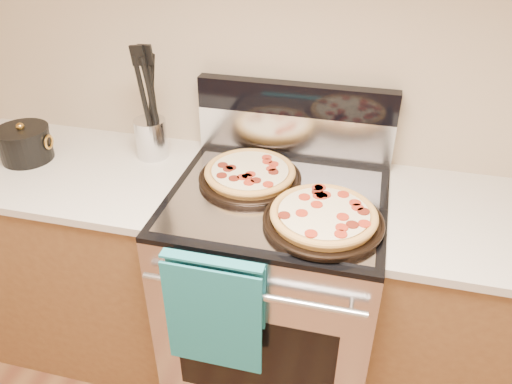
% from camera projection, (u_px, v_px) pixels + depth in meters
% --- Properties ---
extents(wall_back, '(4.00, 0.00, 4.00)m').
position_uv_depth(wall_back, '(300.00, 45.00, 1.80)').
color(wall_back, '#C5AF8E').
rests_on(wall_back, ground).
extents(range_body, '(0.76, 0.68, 0.90)m').
position_uv_depth(range_body, '(275.00, 293.00, 2.01)').
color(range_body, '#B7B7BC').
rests_on(range_body, ground).
extents(oven_window, '(0.56, 0.01, 0.40)m').
position_uv_depth(oven_window, '(254.00, 360.00, 1.73)').
color(oven_window, black).
rests_on(oven_window, range_body).
extents(cooktop, '(0.76, 0.68, 0.02)m').
position_uv_depth(cooktop, '(277.00, 198.00, 1.76)').
color(cooktop, black).
rests_on(cooktop, range_body).
extents(backsplash_lower, '(0.76, 0.06, 0.18)m').
position_uv_depth(backsplash_lower, '(294.00, 135.00, 1.95)').
color(backsplash_lower, silver).
rests_on(backsplash_lower, cooktop).
extents(backsplash_upper, '(0.76, 0.06, 0.12)m').
position_uv_depth(backsplash_upper, '(296.00, 99.00, 1.87)').
color(backsplash_upper, black).
rests_on(backsplash_upper, backsplash_lower).
extents(oven_handle, '(0.70, 0.03, 0.03)m').
position_uv_depth(oven_handle, '(251.00, 295.00, 1.51)').
color(oven_handle, silver).
rests_on(oven_handle, range_body).
extents(dish_towel, '(0.32, 0.05, 0.42)m').
position_uv_depth(dish_towel, '(215.00, 311.00, 1.59)').
color(dish_towel, '#1B5F87').
rests_on(dish_towel, oven_handle).
extents(foil_sheet, '(0.70, 0.55, 0.01)m').
position_uv_depth(foil_sheet, '(276.00, 200.00, 1.72)').
color(foil_sheet, gray).
rests_on(foil_sheet, cooktop).
extents(cabinet_left, '(1.00, 0.62, 0.88)m').
position_uv_depth(cabinet_left, '(83.00, 256.00, 2.21)').
color(cabinet_left, brown).
rests_on(cabinet_left, ground).
extents(countertop_left, '(1.02, 0.64, 0.03)m').
position_uv_depth(countertop_left, '(61.00, 168.00, 1.97)').
color(countertop_left, beige).
rests_on(countertop_left, cabinet_left).
extents(cabinet_right, '(1.00, 0.62, 0.88)m').
position_uv_depth(cabinet_right, '(507.00, 331.00, 1.86)').
color(cabinet_right, brown).
rests_on(cabinet_right, ground).
extents(pepperoni_pizza_back, '(0.49, 0.49, 0.05)m').
position_uv_depth(pepperoni_pizza_back, '(250.00, 174.00, 1.82)').
color(pepperoni_pizza_back, '#B17536').
rests_on(pepperoni_pizza_back, foil_sheet).
extents(pepperoni_pizza_front, '(0.50, 0.50, 0.05)m').
position_uv_depth(pepperoni_pizza_front, '(324.00, 217.00, 1.59)').
color(pepperoni_pizza_front, '#B17536').
rests_on(pepperoni_pizza_front, foil_sheet).
extents(utensil_crock, '(0.14, 0.14, 0.16)m').
position_uv_depth(utensil_crock, '(151.00, 138.00, 1.98)').
color(utensil_crock, silver).
rests_on(utensil_crock, countertop_left).
extents(saucepan, '(0.22, 0.22, 0.12)m').
position_uv_depth(saucepan, '(25.00, 145.00, 1.97)').
color(saucepan, black).
rests_on(saucepan, countertop_left).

